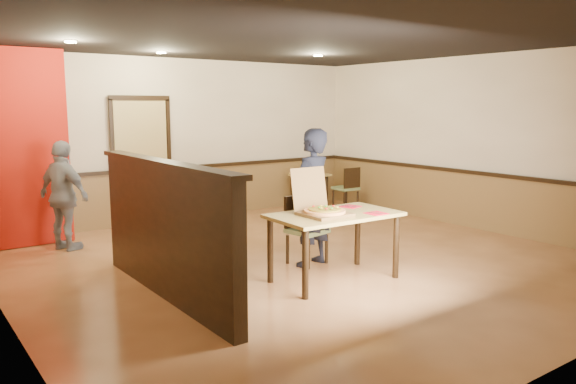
% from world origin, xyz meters
% --- Properties ---
extents(floor, '(7.00, 7.00, 0.00)m').
position_xyz_m(floor, '(0.00, 0.00, 0.00)').
color(floor, '#CA834E').
rests_on(floor, ground).
extents(ceiling, '(7.00, 7.00, 0.00)m').
position_xyz_m(ceiling, '(0.00, 0.00, 2.80)').
color(ceiling, black).
rests_on(ceiling, wall_back).
extents(wall_back, '(7.00, 0.00, 7.00)m').
position_xyz_m(wall_back, '(0.00, 3.50, 1.40)').
color(wall_back, '#FFE9C7').
rests_on(wall_back, floor).
extents(wall_right, '(0.00, 7.00, 7.00)m').
position_xyz_m(wall_right, '(3.50, 0.00, 1.40)').
color(wall_right, '#FFE9C7').
rests_on(wall_right, floor).
extents(wainscot_back, '(7.00, 0.04, 0.90)m').
position_xyz_m(wainscot_back, '(0.00, 3.47, 0.45)').
color(wainscot_back, brown).
rests_on(wainscot_back, floor).
extents(chair_rail_back, '(7.00, 0.06, 0.06)m').
position_xyz_m(chair_rail_back, '(0.00, 3.45, 0.92)').
color(chair_rail_back, black).
rests_on(chair_rail_back, wall_back).
extents(wainscot_right, '(0.04, 7.00, 0.90)m').
position_xyz_m(wainscot_right, '(3.47, 0.00, 0.45)').
color(wainscot_right, brown).
rests_on(wainscot_right, floor).
extents(chair_rail_right, '(0.06, 7.00, 0.06)m').
position_xyz_m(chair_rail_right, '(3.45, 0.00, 0.92)').
color(chair_rail_right, black).
rests_on(chair_rail_right, wall_right).
extents(back_door, '(0.90, 0.06, 2.10)m').
position_xyz_m(back_door, '(-0.80, 3.46, 1.05)').
color(back_door, tan).
rests_on(back_door, wall_back).
extents(booth_partition, '(0.20, 3.10, 1.44)m').
position_xyz_m(booth_partition, '(-2.00, -0.20, 0.74)').
color(booth_partition, black).
rests_on(booth_partition, floor).
extents(red_accent_panel, '(1.60, 0.20, 2.78)m').
position_xyz_m(red_accent_panel, '(-2.90, 3.00, 1.40)').
color(red_accent_panel, '#B3180C').
rests_on(red_accent_panel, floor).
extents(spot_a, '(0.14, 0.14, 0.02)m').
position_xyz_m(spot_a, '(-2.30, 1.80, 2.78)').
color(spot_a, '#F5E7AB').
rests_on(spot_a, ceiling).
extents(spot_b, '(0.14, 0.14, 0.02)m').
position_xyz_m(spot_b, '(-0.80, 2.50, 2.78)').
color(spot_b, '#F5E7AB').
rests_on(spot_b, ceiling).
extents(spot_c, '(0.14, 0.14, 0.02)m').
position_xyz_m(spot_c, '(1.40, 1.50, 2.78)').
color(spot_c, '#F5E7AB').
rests_on(spot_c, ceiling).
extents(main_table, '(1.49, 0.88, 0.79)m').
position_xyz_m(main_table, '(-0.21, -0.81, 0.68)').
color(main_table, tan).
rests_on(main_table, floor).
extents(diner_chair, '(0.50, 0.50, 0.86)m').
position_xyz_m(diner_chair, '(-0.05, -0.02, 0.47)').
color(diner_chair, olive).
rests_on(diner_chair, floor).
extents(side_chair_left, '(0.55, 0.55, 0.84)m').
position_xyz_m(side_chair_left, '(2.00, 2.44, 0.46)').
color(side_chair_left, olive).
rests_on(side_chair_left, floor).
extents(side_chair_right, '(0.42, 0.42, 0.82)m').
position_xyz_m(side_chair_right, '(2.93, 2.44, 0.45)').
color(side_chair_right, olive).
rests_on(side_chair_right, floor).
extents(side_table, '(0.66, 0.66, 0.67)m').
position_xyz_m(side_table, '(2.48, 3.05, 0.50)').
color(side_table, tan).
rests_on(side_table, floor).
extents(diner, '(0.72, 0.58, 1.72)m').
position_xyz_m(diner, '(-0.04, -0.16, 0.86)').
color(diner, black).
rests_on(diner, floor).
extents(passerby, '(0.72, 0.97, 1.53)m').
position_xyz_m(passerby, '(-2.33, 2.43, 0.76)').
color(passerby, gray).
rests_on(passerby, floor).
extents(pizza_box, '(0.49, 0.57, 0.51)m').
position_xyz_m(pizza_box, '(-0.39, -0.80, 0.85)').
color(pizza_box, brown).
rests_on(pizza_box, main_table).
extents(pizza, '(0.48, 0.48, 0.03)m').
position_xyz_m(pizza, '(-0.39, -0.85, 0.84)').
color(pizza, '#F5A259').
rests_on(pizza, pizza_box).
extents(napkin_near, '(0.22, 0.22, 0.01)m').
position_xyz_m(napkin_near, '(0.16, -1.10, 0.79)').
color(napkin_near, red).
rests_on(napkin_near, main_table).
extents(napkin_far, '(0.26, 0.26, 0.01)m').
position_xyz_m(napkin_far, '(0.22, -0.60, 0.79)').
color(napkin_far, red).
rests_on(napkin_far, main_table).
extents(condiment, '(0.06, 0.06, 0.16)m').
position_xyz_m(condiment, '(2.36, 3.02, 0.75)').
color(condiment, brown).
rests_on(condiment, side_table).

